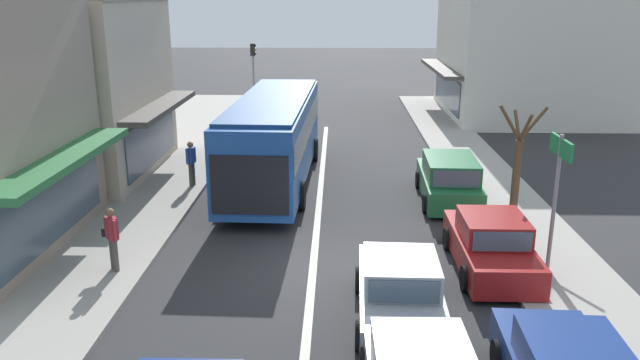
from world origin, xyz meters
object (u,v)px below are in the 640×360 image
Objects in this scene: directional_road_sign at (558,172)px; pedestrian_with_handbag_near at (112,235)px; parked_wagon_kerb_third at (449,180)px; traffic_light_downstreet at (253,68)px; pedestrian_browsing_midblock at (191,161)px; sedan_adjacent_lane_trail at (400,292)px; city_bus at (274,134)px; street_tree_right at (517,171)px; parked_sedan_kerb_second at (491,245)px.

pedestrian_with_handbag_near is at bearing -178.12° from directional_road_sign.
traffic_light_downstreet is at bearing 119.98° from parked_wagon_kerb_third.
pedestrian_browsing_midblock is (-9.04, 1.09, 0.32)m from parked_wagon_kerb_third.
pedestrian_browsing_midblock is (-6.61, 9.32, 0.40)m from sedan_adjacent_lane_trail.
city_bus is at bearing 16.50° from pedestrian_browsing_midblock.
street_tree_right is 11.50m from pedestrian_with_handbag_near.
directional_road_sign is 2.21× the size of pedestrian_browsing_midblock.
parked_wagon_kerb_third reaches higher than parked_sedan_kerb_second.
traffic_light_downstreet is at bearing 120.18° from street_tree_right.
parked_sedan_kerb_second is 3.53m from street_tree_right.
sedan_adjacent_lane_trail is 1.01× the size of parked_sedan_kerb_second.
parked_wagon_kerb_third reaches higher than sedan_adjacent_lane_trail.
sedan_adjacent_lane_trail is at bearing -75.12° from traffic_light_downstreet.
city_bus is 3.15m from pedestrian_browsing_midblock.
pedestrian_browsing_midblock is at bearing -163.50° from city_bus.
street_tree_right is (3.95, 5.73, 1.11)m from sedan_adjacent_lane_trail.
traffic_light_downstreet is 13.86m from pedestrian_browsing_midblock.
city_bus is 2.91× the size of street_tree_right.
street_tree_right reaches higher than parked_sedan_kerb_second.
street_tree_right is at bearing -59.82° from traffic_light_downstreet.
directional_road_sign is 0.96× the size of street_tree_right.
parked_sedan_kerb_second is at bearing 3.61° from pedestrian_with_handbag_near.
pedestrian_browsing_midblock reaches higher than sedan_adjacent_lane_trail.
pedestrian_with_handbag_near is at bearing -92.21° from traffic_light_downstreet.
directional_road_sign is (3.97, 2.44, 2.01)m from sedan_adjacent_lane_trail.
directional_road_sign is (1.54, -5.79, 1.93)m from parked_wagon_kerb_third.
pedestrian_browsing_midblock is at bearing 146.95° from directional_road_sign.
city_bus is 6.53m from parked_wagon_kerb_third.
directional_road_sign is (10.09, -20.62, -0.18)m from traffic_light_downstreet.
street_tree_right is at bearing -18.78° from pedestrian_browsing_midblock.
pedestrian_with_handbag_near is at bearing 163.29° from sedan_adjacent_lane_trail.
pedestrian_browsing_midblock is at bearing 125.34° from sedan_adjacent_lane_trail.
pedestrian_with_handbag_near and pedestrian_browsing_midblock have the same top height.
parked_sedan_kerb_second is 2.47m from directional_road_sign.
parked_wagon_kerb_third is 2.80× the size of pedestrian_with_handbag_near.
parked_wagon_kerb_third is at bearing 104.88° from directional_road_sign.
traffic_light_downstreet is 2.58× the size of pedestrian_browsing_midblock.
sedan_adjacent_lane_trail is 3.71m from parked_sedan_kerb_second.
traffic_light_downstreet is 1.12× the size of street_tree_right.
traffic_light_downstreet is 2.58× the size of pedestrian_with_handbag_near.
parked_sedan_kerb_second is 22.26m from traffic_light_downstreet.
parked_wagon_kerb_third is at bearing -17.76° from city_bus.
sedan_adjacent_lane_trail is 7.25m from pedestrian_with_handbag_near.
directional_road_sign reaches higher than pedestrian_with_handbag_near.
parked_wagon_kerb_third is 1.27× the size of directional_road_sign.
sedan_adjacent_lane_trail is at bearing -54.66° from pedestrian_browsing_midblock.
traffic_light_downstreet is at bearing 87.79° from pedestrian_with_handbag_near.
directional_road_sign is at bearing 31.58° from sedan_adjacent_lane_trail.
parked_sedan_kerb_second is 2.58× the size of pedestrian_browsing_midblock.
parked_sedan_kerb_second is at bearing -50.20° from city_bus.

